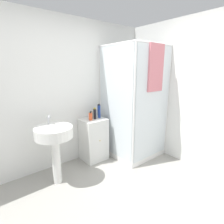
% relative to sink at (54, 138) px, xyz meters
% --- Properties ---
extents(ground_plane, '(12.00, 12.00, 0.00)m').
position_rel_sink_xyz_m(ground_plane, '(0.38, -1.21, -0.70)').
color(ground_plane, '#9E9B93').
extents(wall_back, '(6.40, 0.06, 2.50)m').
position_rel_sink_xyz_m(wall_back, '(0.38, 0.49, 0.55)').
color(wall_back, white).
rests_on(wall_back, ground_plane).
extents(wall_right, '(0.06, 6.40, 2.50)m').
position_rel_sink_xyz_m(wall_right, '(2.08, -1.21, 0.55)').
color(wall_right, white).
rests_on(wall_right, ground_plane).
extents(shower_enclosure, '(0.93, 0.96, 2.08)m').
position_rel_sink_xyz_m(shower_enclosure, '(1.52, -0.09, -0.13)').
color(shower_enclosure, white).
rests_on(shower_enclosure, ground_plane).
extents(vanity_cabinet, '(0.43, 0.42, 0.78)m').
position_rel_sink_xyz_m(vanity_cabinet, '(0.82, 0.26, -0.31)').
color(vanity_cabinet, silver).
rests_on(vanity_cabinet, ground_plane).
extents(sink, '(0.53, 0.53, 1.01)m').
position_rel_sink_xyz_m(sink, '(0.00, 0.00, 0.00)').
color(sink, white).
rests_on(sink, ground_plane).
extents(soap_dispenser, '(0.06, 0.07, 0.16)m').
position_rel_sink_xyz_m(soap_dispenser, '(0.76, 0.23, 0.15)').
color(soap_dispenser, '#E5562D').
rests_on(soap_dispenser, vanity_cabinet).
extents(shampoo_bottle_tall_black, '(0.05, 0.05, 0.21)m').
position_rel_sink_xyz_m(shampoo_bottle_tall_black, '(0.85, 0.24, 0.18)').
color(shampoo_bottle_tall_black, black).
rests_on(shampoo_bottle_tall_black, vanity_cabinet).
extents(shampoo_bottle_blue, '(0.05, 0.05, 0.26)m').
position_rel_sink_xyz_m(shampoo_bottle_blue, '(0.96, 0.26, 0.20)').
color(shampoo_bottle_blue, navy).
rests_on(shampoo_bottle_blue, vanity_cabinet).
extents(lotion_bottle_white, '(0.05, 0.05, 0.17)m').
position_rel_sink_xyz_m(lotion_bottle_white, '(0.83, 0.31, 0.15)').
color(lotion_bottle_white, beige).
rests_on(lotion_bottle_white, vanity_cabinet).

